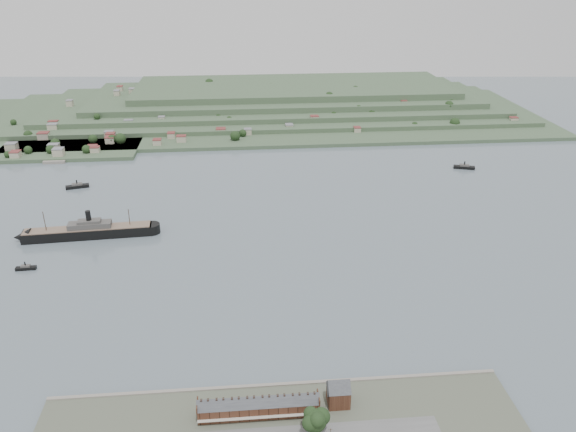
{
  "coord_description": "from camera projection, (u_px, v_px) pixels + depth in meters",
  "views": [
    {
      "loc": [
        -14.24,
        -363.97,
        192.68
      ],
      "look_at": [
        21.41,
        30.0,
        10.34
      ],
      "focal_mm": 35.0,
      "sensor_mm": 36.0,
      "label": 1
    }
  ],
  "objects": [
    {
      "name": "ferry_west",
      "position": [
        77.0,
        186.0,
        515.87
      ],
      "size": [
        21.22,
        10.71,
        7.67
      ],
      "color": "black",
      "rests_on": "ground"
    },
    {
      "name": "steamship",
      "position": [
        84.0,
        232.0,
        423.36
      ],
      "size": [
        107.28,
        19.33,
        25.72
      ],
      "color": "black",
      "rests_on": "ground"
    },
    {
      "name": "fig_tree",
      "position": [
        316.0,
        420.0,
        242.76
      ],
      "size": [
        12.74,
        11.03,
        14.21
      ],
      "color": "#3D2B1C",
      "rests_on": "ground"
    },
    {
      "name": "terrace_row",
      "position": [
        259.0,
        407.0,
        255.37
      ],
      "size": [
        55.6,
        9.8,
        11.07
      ],
      "color": "#432418",
      "rests_on": "ground"
    },
    {
      "name": "tugboat",
      "position": [
        26.0,
        268.0,
        380.52
      ],
      "size": [
        13.56,
        4.3,
        6.02
      ],
      "color": "black",
      "rests_on": "ground"
    },
    {
      "name": "far_peninsula",
      "position": [
        269.0,
        104.0,
        763.88
      ],
      "size": [
        760.0,
        309.0,
        30.0
      ],
      "color": "#385035",
      "rests_on": "ground"
    },
    {
      "name": "ground",
      "position": [
        263.0,
        247.0,
        411.02
      ],
      "size": [
        1400.0,
        1400.0,
        0.0
      ],
      "primitive_type": "plane",
      "color": "slate",
      "rests_on": "ground"
    },
    {
      "name": "ferry_east",
      "position": [
        464.0,
        167.0,
        562.95
      ],
      "size": [
        21.21,
        11.46,
        7.67
      ],
      "color": "black",
      "rests_on": "ground"
    },
    {
      "name": "gabled_building",
      "position": [
        338.0,
        393.0,
        261.52
      ],
      "size": [
        10.4,
        10.18,
        14.09
      ],
      "color": "#432418",
      "rests_on": "ground"
    }
  ]
}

